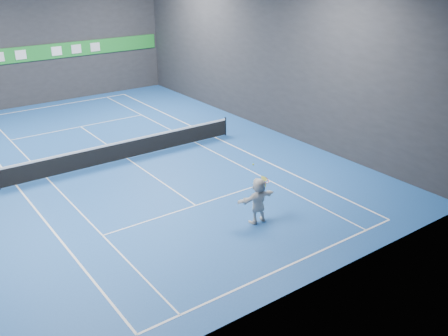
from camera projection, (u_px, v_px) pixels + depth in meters
ground at (127, 159)px, 25.44m from camera, size 26.00×26.00×0.00m
wall_back at (36, 38)px, 33.35m from camera, size 18.00×0.10×9.00m
wall_front at (320, 151)px, 14.00m from camera, size 18.00×0.10×9.00m
wall_right at (265, 51)px, 28.54m from camera, size 0.10×26.00×9.00m
baseline_near at (286, 267)px, 16.59m from camera, size 10.98×0.08×0.01m
baseline_far at (51, 106)px, 34.29m from camera, size 10.98×0.08×0.01m
sideline_doubles_left at (16, 185)px, 22.47m from camera, size 0.08×23.78×0.01m
sideline_doubles_right at (215, 137)px, 28.40m from camera, size 0.08×23.78×0.01m
sideline_singles_left at (47, 178)px, 23.21m from camera, size 0.06×23.78×0.01m
sideline_singles_right at (195, 142)px, 27.66m from camera, size 0.06×23.78×0.01m
service_line_near at (196, 205)px, 20.67m from camera, size 8.23×0.06×0.01m
service_line_far at (81, 127)px, 30.20m from camera, size 8.23×0.06×0.01m
center_service_line at (127, 159)px, 25.44m from camera, size 0.06×12.80×0.01m
player at (258, 200)px, 19.07m from camera, size 1.72×0.57×1.84m
tennis_ball at (253, 164)px, 18.31m from camera, size 0.06×0.06×0.06m
tennis_net at (127, 149)px, 25.23m from camera, size 12.50×0.10×1.07m
sponsor_banner at (39, 53)px, 33.69m from camera, size 17.64×0.11×1.00m
tennis_racket at (265, 181)px, 19.03m from camera, size 0.47×0.36×0.50m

